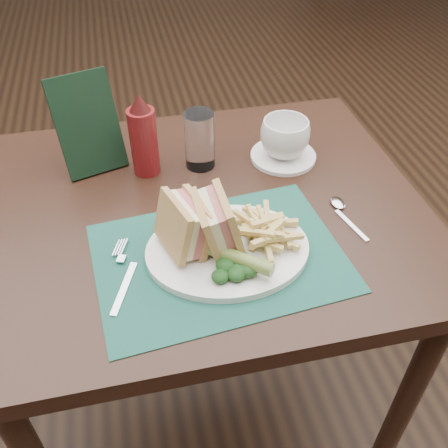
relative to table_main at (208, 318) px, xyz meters
The scene contains 16 objects.
floor 0.62m from the table_main, 90.00° to the left, with size 7.00×7.00×0.00m, color black.
table_main is the anchor object (origin of this frame).
placemat 0.41m from the table_main, 90.47° to the right, with size 0.45×0.32×0.00m, color #184D41.
plate 0.41m from the table_main, 83.87° to the right, with size 0.30×0.24×0.01m, color white, non-canonical shape.
sandwich_half_a 0.47m from the table_main, 120.03° to the right, with size 0.06×0.11×0.10m, color tan, non-canonical shape.
sandwich_half_b 0.47m from the table_main, 98.44° to the right, with size 0.06×0.11×0.10m, color tan, non-canonical shape.
kale_garnish 0.46m from the table_main, 86.29° to the right, with size 0.11×0.08×0.03m, color #133413, non-canonical shape.
pickle_spear 0.46m from the table_main, 82.72° to the right, with size 0.02×0.02×0.12m, color #5B732B.
fries_pile 0.45m from the table_main, 57.02° to the right, with size 0.18×0.20×0.05m, color #D4BA6A, non-canonical shape.
fork 0.45m from the table_main, 136.84° to the right, with size 0.03×0.17×0.01m, color silver, non-canonical shape.
spoon 0.48m from the table_main, 20.76° to the right, with size 0.03×0.15×0.01m, color silver, non-canonical shape.
saucer 0.45m from the table_main, 31.21° to the left, with size 0.15×0.15×0.01m, color white.
coffee_cup 0.49m from the table_main, 31.21° to the left, with size 0.11×0.11×0.09m, color white.
drinking_glass 0.46m from the table_main, 82.31° to the left, with size 0.07×0.07×0.13m, color white.
ketchup_bottle 0.50m from the table_main, 124.77° to the left, with size 0.06×0.06×0.19m, color maroon, non-canonical shape.
check_presenter 0.56m from the table_main, 138.00° to the left, with size 0.13×0.01×0.22m, color black.
Camera 1 is at (-0.13, -1.28, 1.40)m, focal length 40.00 mm.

